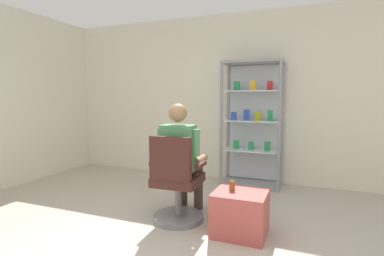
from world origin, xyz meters
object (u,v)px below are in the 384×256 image
Objects in this scene: office_chair at (176,187)px; storage_crate at (240,213)px; display_cabinet_main at (253,123)px; seated_shopkeeper at (182,155)px; tea_glass at (232,186)px.

storage_crate is (0.71, -0.03, -0.18)m from office_chair.
display_cabinet_main reaches higher than seated_shopkeeper.
storage_crate is 0.28m from tea_glass.
tea_glass is at bearing -1.43° from office_chair.
display_cabinet_main is 1.85m from tea_glass.
seated_shopkeeper is 2.52× the size of storage_crate.
seated_shopkeeper is (-0.01, 0.16, 0.32)m from office_chair.
office_chair is 0.36m from seated_shopkeeper.
office_chair is at bearing -105.33° from display_cabinet_main.
seated_shopkeeper is at bearing 92.36° from office_chair.
tea_glass is at bearing -15.92° from seated_shopkeeper.
office_chair reaches higher than storage_crate.
seated_shopkeeper is (-0.49, -1.60, -0.25)m from display_cabinet_main.
display_cabinet_main reaches higher than tea_glass.
seated_shopkeeper is at bearing -107.03° from display_cabinet_main.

